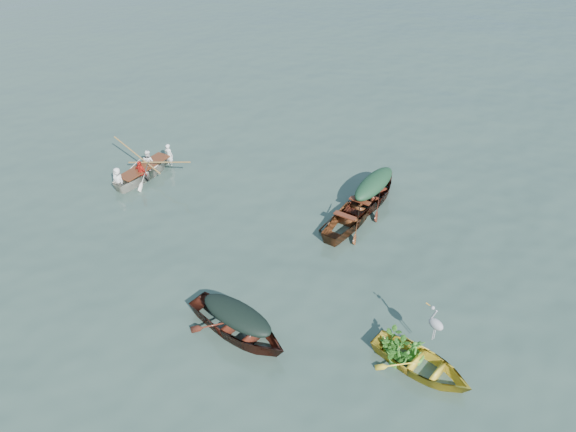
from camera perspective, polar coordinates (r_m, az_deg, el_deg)
name	(u,v)px	position (r m, az deg, el deg)	size (l,w,h in m)	color
ground	(380,272)	(15.81, 9.35, -5.64)	(140.00, 140.00, 0.00)	#32463D
yellow_dinghy	(420,370)	(13.54, 13.25, -14.99)	(1.30, 2.99, 0.80)	gold
dark_covered_boat	(238,334)	(13.99, -5.07, -11.82)	(1.39, 3.75, 0.94)	#4B1C11
green_tarp_boat	(372,202)	(18.64, 8.54, 1.43)	(1.30, 4.16, 0.96)	#4D1A12
open_wooden_boat	(351,223)	(17.57, 6.46, -0.70)	(1.26, 4.05, 0.92)	brown
rowed_boat	(146,177)	(20.43, -14.21, 3.90)	(1.12, 3.74, 0.86)	beige
dark_tarp_cover	(237,314)	(13.52, -5.21, -9.87)	(0.77, 2.06, 0.40)	black
green_tarp_cover	(374,183)	(18.25, 8.73, 3.37)	(0.71, 2.29, 0.52)	#153421
thwart_benches	(352,210)	(17.29, 6.56, 0.60)	(0.76, 2.02, 0.04)	#471D10
heron	(435,329)	(13.29, 14.70, -11.01)	(0.28, 0.40, 0.92)	#999CA1
dinghy_weeds	(403,336)	(13.18, 11.59, -11.89)	(0.70, 0.90, 0.60)	#236219
rowers	(143,156)	(20.04, -14.54, 5.88)	(1.01, 2.62, 0.76)	silver
oars	(144,165)	(20.20, -14.40, 5.02)	(2.60, 0.60, 0.06)	brown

